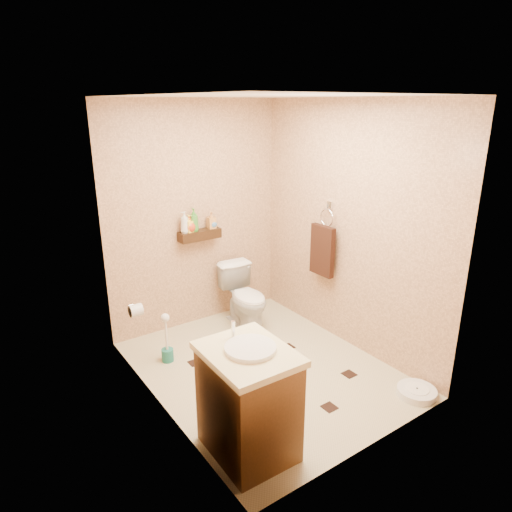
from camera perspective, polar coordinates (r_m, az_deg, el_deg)
ground at (r=4.37m, az=0.99°, el=-13.88°), size 2.50×2.50×0.00m
wall_back at (r=4.89m, az=-7.58°, el=4.88°), size 2.00×0.04×2.40m
wall_front at (r=3.01m, az=15.29°, el=-4.59°), size 2.00×0.04×2.40m
wall_left at (r=3.40m, az=-12.67°, el=-1.62°), size 0.04×2.50×2.40m
wall_right at (r=4.50m, az=11.46°, el=3.46°), size 0.04×2.50×2.40m
ceiling at (r=3.69m, az=1.21°, el=19.40°), size 2.00×2.50×0.02m
wall_shelf at (r=4.87m, az=-7.05°, el=2.64°), size 0.46×0.14×0.10m
floor_accents at (r=4.36m, az=1.89°, el=-13.92°), size 1.17×1.38×0.01m
toilet at (r=4.99m, az=-1.34°, el=-5.13°), size 0.43×0.69×0.67m
vanity at (r=3.28m, az=-0.97°, el=-17.59°), size 0.55×0.67×0.92m
bathroom_scale at (r=4.24m, az=19.44°, el=-15.72°), size 0.40×0.40×0.07m
toilet_brush at (r=4.48m, az=-11.08°, el=-10.81°), size 0.11×0.11×0.50m
towel_ring at (r=4.68m, az=8.33°, el=0.98°), size 0.12×0.30×0.76m
toilet_paper at (r=4.21m, az=-14.80°, el=-6.57°), size 0.12×0.11×0.12m
bottle_a at (r=4.75m, az=-8.93°, el=4.19°), size 0.10×0.10×0.23m
bottle_b at (r=4.78m, az=-8.38°, el=4.04°), size 0.10×0.10×0.18m
bottle_c at (r=4.79m, az=-8.29°, el=3.92°), size 0.13×0.13×0.16m
bottle_d at (r=4.80m, az=-7.77°, el=4.50°), size 0.10×0.10×0.24m
bottle_e at (r=4.90m, az=-5.61°, el=4.50°), size 0.08×0.09×0.18m
bottle_f at (r=4.91m, az=-5.48°, el=4.25°), size 0.13×0.13×0.13m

